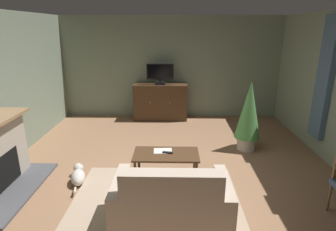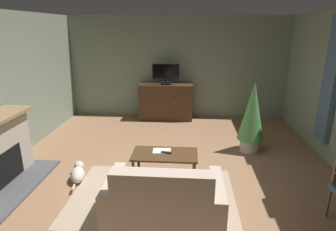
# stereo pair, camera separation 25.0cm
# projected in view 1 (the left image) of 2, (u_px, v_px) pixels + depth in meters

# --- Properties ---
(ground_plane) EXTENTS (6.47, 7.48, 0.04)m
(ground_plane) POSITION_uv_depth(u_px,v_px,m) (168.00, 178.00, 4.70)
(ground_plane) COLOR #936B4C
(wall_back) EXTENTS (6.47, 0.10, 2.71)m
(wall_back) POSITION_uv_depth(u_px,v_px,m) (171.00, 68.00, 7.60)
(wall_back) COLOR gray
(wall_back) RESTS_ON ground_plane
(curtain_panel_far) EXTENTS (0.10, 0.44, 2.28)m
(curtain_panel_far) POSITION_uv_depth(u_px,v_px,m) (324.00, 79.00, 5.16)
(curtain_panel_far) COLOR slate
(rug_central) EXTENTS (2.41, 1.70, 0.01)m
(rug_central) POSITION_uv_depth(u_px,v_px,m) (156.00, 196.00, 4.15)
(rug_central) COLOR tan
(rug_central) RESTS_ON ground_plane
(tv_cabinet) EXTENTS (1.43, 0.53, 0.97)m
(tv_cabinet) POSITION_uv_depth(u_px,v_px,m) (160.00, 102.00, 7.55)
(tv_cabinet) COLOR black
(tv_cabinet) RESTS_ON ground_plane
(television) EXTENTS (0.70, 0.20, 0.54)m
(television) POSITION_uv_depth(u_px,v_px,m) (160.00, 74.00, 7.25)
(television) COLOR black
(television) RESTS_ON tv_cabinet
(coffee_table) EXTENTS (1.07, 0.57, 0.44)m
(coffee_table) POSITION_uv_depth(u_px,v_px,m) (166.00, 156.00, 4.56)
(coffee_table) COLOR #4C331E
(coffee_table) RESTS_ON ground_plane
(tv_remote) EXTENTS (0.18, 0.07, 0.02)m
(tv_remote) POSITION_uv_depth(u_px,v_px,m) (168.00, 152.00, 4.56)
(tv_remote) COLOR black
(tv_remote) RESTS_ON coffee_table
(folded_newspaper) EXTENTS (0.31, 0.24, 0.01)m
(folded_newspaper) POSITION_uv_depth(u_px,v_px,m) (163.00, 151.00, 4.63)
(folded_newspaper) COLOR silver
(folded_newspaper) RESTS_ON coffee_table
(sofa_floral) EXTENTS (1.43, 0.86, 0.93)m
(sofa_floral) POSITION_uv_depth(u_px,v_px,m) (172.00, 206.00, 3.41)
(sofa_floral) COLOR #C6B29E
(sofa_floral) RESTS_ON ground_plane
(potted_plant_leafy_by_curtain) EXTENTS (0.52, 0.52, 1.42)m
(potted_plant_leafy_by_curtain) POSITION_uv_depth(u_px,v_px,m) (249.00, 113.00, 5.55)
(potted_plant_leafy_by_curtain) COLOR beige
(potted_plant_leafy_by_curtain) RESTS_ON ground_plane
(cat) EXTENTS (0.32, 0.74, 0.24)m
(cat) POSITION_uv_depth(u_px,v_px,m) (78.00, 176.00, 4.51)
(cat) COLOR beige
(cat) RESTS_ON ground_plane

